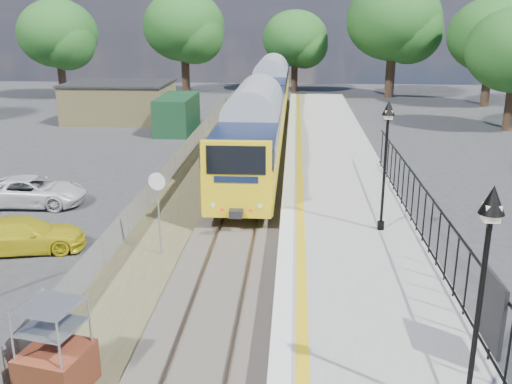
# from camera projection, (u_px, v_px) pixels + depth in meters

# --- Properties ---
(ground) EXTENTS (120.00, 120.00, 0.00)m
(ground) POSITION_uv_depth(u_px,v_px,m) (209.00, 336.00, 15.23)
(ground) COLOR #2D2D30
(ground) RESTS_ON ground
(track_bed) EXTENTS (5.90, 80.00, 0.29)m
(track_bed) POSITION_uv_depth(u_px,v_px,m) (231.00, 213.00, 24.46)
(track_bed) COLOR #473F38
(track_bed) RESTS_ON ground
(platform) EXTENTS (5.00, 70.00, 0.90)m
(platform) POSITION_uv_depth(u_px,v_px,m) (344.00, 221.00, 22.45)
(platform) COLOR gray
(platform) RESTS_ON ground
(platform_edge) EXTENTS (0.90, 70.00, 0.01)m
(platform_edge) POSITION_uv_depth(u_px,v_px,m) (292.00, 209.00, 22.45)
(platform_edge) COLOR silver
(platform_edge) RESTS_ON platform
(victorian_lamp_south) EXTENTS (0.44, 0.44, 4.60)m
(victorian_lamp_south) POSITION_uv_depth(u_px,v_px,m) (486.00, 252.00, 9.79)
(victorian_lamp_south) COLOR black
(victorian_lamp_south) RESTS_ON platform
(victorian_lamp_north) EXTENTS (0.44, 0.44, 4.60)m
(victorian_lamp_north) POSITION_uv_depth(u_px,v_px,m) (387.00, 136.00, 19.33)
(victorian_lamp_north) COLOR black
(victorian_lamp_north) RESTS_ON platform
(palisade_fence) EXTENTS (0.12, 26.00, 2.00)m
(palisade_fence) POSITION_uv_depth(u_px,v_px,m) (445.00, 247.00, 16.39)
(palisade_fence) COLOR black
(palisade_fence) RESTS_ON platform
(wire_fence) EXTENTS (0.06, 52.00, 1.20)m
(wire_fence) POSITION_uv_depth(u_px,v_px,m) (158.00, 185.00, 26.77)
(wire_fence) COLOR #999EA3
(wire_fence) RESTS_ON ground
(outbuilding) EXTENTS (10.80, 10.10, 3.12)m
(outbuilding) POSITION_uv_depth(u_px,v_px,m) (130.00, 104.00, 45.25)
(outbuilding) COLOR tan
(outbuilding) RESTS_ON ground
(tree_line) EXTENTS (56.80, 43.80, 11.88)m
(tree_line) POSITION_uv_depth(u_px,v_px,m) (288.00, 34.00, 53.22)
(tree_line) COLOR #332319
(tree_line) RESTS_ON ground
(train) EXTENTS (2.82, 40.83, 3.51)m
(train) POSITION_uv_depth(u_px,v_px,m) (265.00, 101.00, 41.00)
(train) COLOR gold
(train) RESTS_ON ground
(brick_plinth) EXTENTS (1.63, 1.63, 2.22)m
(brick_plinth) POSITION_uv_depth(u_px,v_px,m) (54.00, 350.00, 12.70)
(brick_plinth) COLOR brown
(brick_plinth) RESTS_ON ground
(speed_sign) EXTENTS (0.62, 0.16, 3.09)m
(speed_sign) POSITION_uv_depth(u_px,v_px,m) (158.00, 199.00, 19.65)
(speed_sign) COLOR #999EA3
(speed_sign) RESTS_ON ground
(car_yellow) EXTENTS (4.57, 2.72, 1.24)m
(car_yellow) POSITION_uv_depth(u_px,v_px,m) (24.00, 235.00, 20.57)
(car_yellow) COLOR gold
(car_yellow) RESTS_ON ground
(car_white) EXTENTS (4.80, 2.34, 1.32)m
(car_white) POSITION_uv_depth(u_px,v_px,m) (32.00, 191.00, 25.57)
(car_white) COLOR silver
(car_white) RESTS_ON ground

